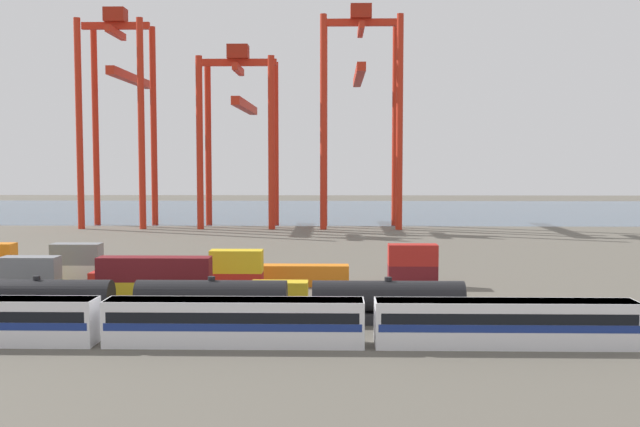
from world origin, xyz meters
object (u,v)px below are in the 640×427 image
Objects in this scene: passenger_train at (235,320)px; gantry_crane_east at (360,95)px; gantry_crane_central at (240,118)px; gantry_crane_west at (120,98)px; shipping_container_17 at (413,276)px; freight_tank_row at (124,300)px; shipping_container_16 at (300,275)px.

gantry_crane_east reaches higher than passenger_train.
gantry_crane_west is at bearing -178.60° from gantry_crane_central.
passenger_train is at bearing -121.22° from shipping_container_17.
gantry_crane_west is at bearing 106.30° from freight_tank_row.
gantry_crane_west reaches higher than gantry_crane_central.
gantry_crane_central is 28.76m from gantry_crane_east.
gantry_crane_west is at bearing 125.88° from shipping_container_17.
gantry_crane_central is (-18.13, 84.10, 24.24)m from shipping_container_16.
gantry_crane_central reaches higher than shipping_container_17.
passenger_train is 34.71m from shipping_container_17.
shipping_container_16 and shipping_container_17 have the same top height.
freight_tank_row reaches higher than shipping_container_16.
shipping_container_16 is (15.91, 20.89, -0.81)m from freight_tank_row.
gantry_crane_central is at bearing 179.23° from gantry_crane_east.
passenger_train is at bearing -82.95° from gantry_crane_central.
gantry_crane_east is (14.20, 113.40, 28.65)m from passenger_train.
gantry_crane_central reaches higher than passenger_train.
shipping_container_17 is at bearing -69.13° from gantry_crane_central.
freight_tank_row is 36.44m from shipping_container_17.
shipping_container_17 is (17.99, 29.68, -0.84)m from passenger_train.
gantry_crane_east reaches higher than gantry_crane_west.
shipping_container_16 is 89.38m from gantry_crane_central.
gantry_crane_central is (-14.08, 113.78, 23.39)m from passenger_train.
passenger_train is 14.75m from freight_tank_row.
shipping_container_16 is 99.73m from gantry_crane_west.
gantry_crane_east is at bearing 83.10° from shipping_container_16.
freight_tank_row is at bearing -103.98° from gantry_crane_east.
freight_tank_row is 5.38× the size of shipping_container_16.
shipping_container_16 is 0.24× the size of gantry_crane_west.
shipping_container_16 is 2.00× the size of shipping_container_17.
passenger_train is 5.53× the size of shipping_container_16.
gantry_crane_west reaches higher than passenger_train.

